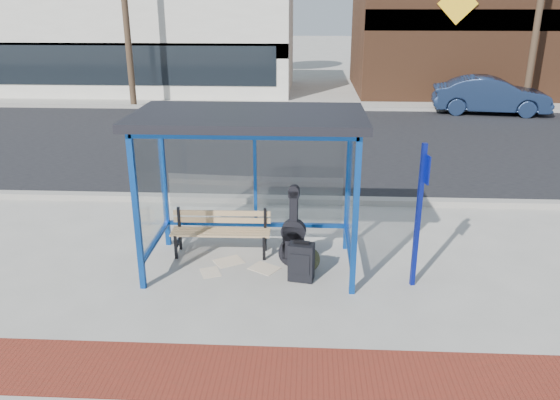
# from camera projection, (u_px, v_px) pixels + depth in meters

# --- Properties ---
(ground) EXTENTS (120.00, 120.00, 0.00)m
(ground) POSITION_uv_depth(u_px,v_px,m) (252.00, 266.00, 8.53)
(ground) COLOR #B2ADA0
(ground) RESTS_ON ground
(brick_paver_strip) EXTENTS (60.00, 1.00, 0.01)m
(brick_paver_strip) POSITION_uv_depth(u_px,v_px,m) (228.00, 372.00, 6.09)
(brick_paver_strip) COLOR maroon
(brick_paver_strip) RESTS_ON ground
(curb_near) EXTENTS (60.00, 0.25, 0.12)m
(curb_near) POSITION_uv_depth(u_px,v_px,m) (266.00, 199.00, 11.23)
(curb_near) COLOR gray
(curb_near) RESTS_ON ground
(street_asphalt) EXTENTS (60.00, 10.00, 0.00)m
(street_asphalt) POSITION_uv_depth(u_px,v_px,m) (279.00, 142.00, 16.03)
(street_asphalt) COLOR black
(street_asphalt) RESTS_ON ground
(curb_far) EXTENTS (60.00, 0.25, 0.12)m
(curb_far) POSITION_uv_depth(u_px,v_px,m) (286.00, 108.00, 20.79)
(curb_far) COLOR gray
(curb_far) RESTS_ON ground
(far_sidewalk) EXTENTS (60.00, 4.00, 0.01)m
(far_sidewalk) POSITION_uv_depth(u_px,v_px,m) (288.00, 101.00, 22.59)
(far_sidewalk) COLOR #B2ADA0
(far_sidewalk) RESTS_ON ground
(bus_shelter) EXTENTS (3.30, 1.80, 2.42)m
(bus_shelter) POSITION_uv_depth(u_px,v_px,m) (250.00, 136.00, 7.88)
(bus_shelter) COLOR #0D3E96
(bus_shelter) RESTS_ON ground
(storefront_white) EXTENTS (18.00, 6.04, 4.00)m
(storefront_white) POSITION_uv_depth(u_px,v_px,m) (96.00, 45.00, 25.15)
(storefront_white) COLOR silver
(storefront_white) RESTS_ON ground
(storefront_brown) EXTENTS (10.00, 7.08, 6.40)m
(storefront_brown) POSITION_uv_depth(u_px,v_px,m) (470.00, 18.00, 24.38)
(storefront_brown) COLOR #59331E
(storefront_brown) RESTS_ON ground
(bench) EXTENTS (1.60, 0.41, 0.75)m
(bench) POSITION_uv_depth(u_px,v_px,m) (221.00, 229.00, 8.83)
(bench) COLOR black
(bench) RESTS_ON ground
(guitar_bag) EXTENTS (0.47, 0.18, 1.25)m
(guitar_bag) POSITION_uv_depth(u_px,v_px,m) (293.00, 239.00, 8.40)
(guitar_bag) COLOR black
(guitar_bag) RESTS_ON ground
(suitcase) EXTENTS (0.40, 0.30, 0.64)m
(suitcase) POSITION_uv_depth(u_px,v_px,m) (301.00, 262.00, 8.01)
(suitcase) COLOR black
(suitcase) RESTS_ON ground
(backpack) EXTENTS (0.33, 0.31, 0.35)m
(backpack) POSITION_uv_depth(u_px,v_px,m) (311.00, 260.00, 8.37)
(backpack) COLOR #2F301A
(backpack) RESTS_ON ground
(sign_post) EXTENTS (0.11, 0.26, 2.12)m
(sign_post) POSITION_uv_depth(u_px,v_px,m) (419.00, 208.00, 7.57)
(sign_post) COLOR navy
(sign_post) RESTS_ON ground
(newspaper_a) EXTENTS (0.54, 0.51, 0.01)m
(newspaper_a) POSITION_uv_depth(u_px,v_px,m) (229.00, 262.00, 8.68)
(newspaper_a) COLOR white
(newspaper_a) RESTS_ON ground
(newspaper_b) EXTENTS (0.38, 0.43, 0.01)m
(newspaper_b) POSITION_uv_depth(u_px,v_px,m) (211.00, 272.00, 8.33)
(newspaper_b) COLOR white
(newspaper_b) RESTS_ON ground
(newspaper_c) EXTENTS (0.53, 0.51, 0.01)m
(newspaper_c) POSITION_uv_depth(u_px,v_px,m) (264.00, 268.00, 8.46)
(newspaper_c) COLOR white
(newspaper_c) RESTS_ON ground
(parked_car) EXTENTS (4.22, 1.95, 1.34)m
(parked_car) POSITION_uv_depth(u_px,v_px,m) (491.00, 95.00, 19.84)
(parked_car) COLOR #192947
(parked_car) RESTS_ON ground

